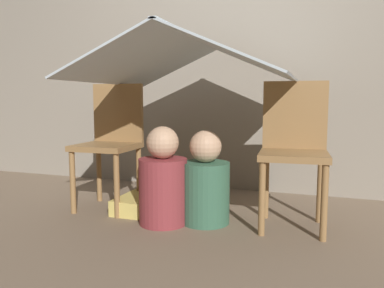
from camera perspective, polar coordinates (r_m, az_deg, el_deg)
name	(u,v)px	position (r m, az deg, el deg)	size (l,w,h in m)	color
ground_plane	(180,229)	(2.20, -1.87, -12.75)	(8.80, 8.80, 0.00)	#7A6651
wall_back	(227,35)	(3.14, 5.32, 16.14)	(7.00, 0.05, 2.50)	gray
chair_left	(111,139)	(2.61, -12.21, 0.76)	(0.38, 0.38, 0.84)	olive
chair_right	(294,146)	(2.24, 15.27, -0.28)	(0.40, 0.40, 0.84)	olive
sheet_canopy	(192,59)	(2.29, 0.00, 12.89)	(1.21, 1.12, 0.27)	silver
person_front	(163,183)	(2.23, -4.44, -5.89)	(0.29, 0.29, 0.58)	maroon
person_second	(205,184)	(2.24, 2.04, -6.13)	(0.29, 0.29, 0.56)	#38664C
floor_cushion	(153,205)	(2.49, -6.00, -9.23)	(0.45, 0.36, 0.10)	#E5CC66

